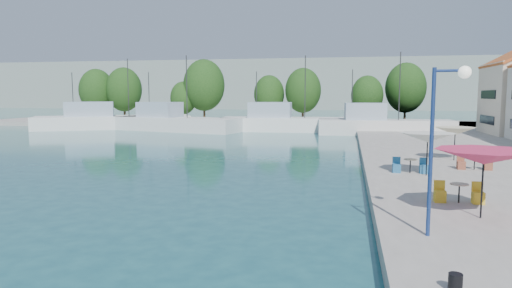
% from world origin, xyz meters
% --- Properties ---
extents(quay_far, '(90.00, 16.00, 0.60)m').
position_xyz_m(quay_far, '(-8.00, 67.00, 0.30)').
color(quay_far, gray).
rests_on(quay_far, ground).
extents(hill_west, '(180.00, 40.00, 16.00)m').
position_xyz_m(hill_west, '(-30.00, 160.00, 8.00)').
color(hill_west, gray).
rests_on(hill_west, ground).
extents(hill_east, '(140.00, 40.00, 12.00)m').
position_xyz_m(hill_east, '(40.00, 180.00, 6.00)').
color(hill_east, gray).
rests_on(hill_east, ground).
extents(trawler_01, '(21.14, 14.62, 10.20)m').
position_xyz_m(trawler_01, '(-27.96, 56.49, 1.07)').
color(trawler_01, white).
rests_on(trawler_01, ground).
extents(trawler_02, '(18.14, 8.78, 10.20)m').
position_xyz_m(trawler_02, '(-17.72, 54.64, 1.07)').
color(trawler_02, silver).
rests_on(trawler_02, ground).
extents(trawler_03, '(18.40, 5.64, 10.20)m').
position_xyz_m(trawler_03, '(-2.88, 57.11, 1.07)').
color(trawler_03, white).
rests_on(trawler_03, ground).
extents(trawler_04, '(16.00, 5.27, 10.20)m').
position_xyz_m(trawler_04, '(8.88, 54.26, 1.07)').
color(trawler_04, silver).
rests_on(trawler_04, ground).
extents(tree_01, '(5.74, 5.74, 8.49)m').
position_xyz_m(tree_01, '(-36.67, 68.01, 5.50)').
color(tree_01, '#3F2B19').
rests_on(tree_01, quay_far).
extents(tree_02, '(5.88, 5.88, 8.71)m').
position_xyz_m(tree_02, '(-31.89, 68.47, 5.63)').
color(tree_02, '#3F2B19').
rests_on(tree_02, quay_far).
extents(tree_03, '(4.27, 4.27, 6.32)m').
position_xyz_m(tree_03, '(-21.36, 68.27, 4.24)').
color(tree_03, '#3F2B19').
rests_on(tree_03, quay_far).
extents(tree_04, '(6.67, 6.67, 9.87)m').
position_xyz_m(tree_04, '(-18.02, 68.85, 6.30)').
color(tree_04, '#3F2B19').
rests_on(tree_04, quay_far).
extents(tree_05, '(4.97, 4.97, 7.35)m').
position_xyz_m(tree_05, '(-7.81, 71.61, 4.84)').
color(tree_05, '#3F2B19').
rests_on(tree_05, quay_far).
extents(tree_06, '(5.66, 5.66, 8.38)m').
position_xyz_m(tree_06, '(-2.13, 70.13, 5.43)').
color(tree_06, '#3F2B19').
rests_on(tree_06, quay_far).
extents(tree_07, '(4.77, 4.77, 7.07)m').
position_xyz_m(tree_07, '(7.68, 68.75, 4.68)').
color(tree_07, '#3F2B19').
rests_on(tree_07, quay_far).
extents(tree_08, '(6.11, 6.11, 9.05)m').
position_xyz_m(tree_08, '(13.45, 70.93, 5.82)').
color(tree_08, '#3F2B19').
rests_on(tree_08, quay_far).
extents(umbrella_pink, '(3.24, 3.24, 2.36)m').
position_xyz_m(umbrella_pink, '(9.54, 14.31, 2.71)').
color(umbrella_pink, black).
rests_on(umbrella_pink, quay_right).
extents(umbrella_white, '(2.86, 2.86, 2.24)m').
position_xyz_m(umbrella_white, '(9.07, 22.66, 2.59)').
color(umbrella_white, black).
rests_on(umbrella_white, quay_right).
extents(umbrella_cream, '(2.58, 2.58, 2.13)m').
position_xyz_m(umbrella_cream, '(11.74, 28.90, 2.48)').
color(umbrella_cream, black).
rests_on(umbrella_cream, quay_right).
extents(cafe_table_01, '(1.82, 0.70, 0.76)m').
position_xyz_m(cafe_table_01, '(9.32, 16.50, 0.89)').
color(cafe_table_01, black).
rests_on(cafe_table_01, quay_right).
extents(cafe_table_02, '(1.82, 0.70, 0.76)m').
position_xyz_m(cafe_table_02, '(8.33, 23.26, 0.89)').
color(cafe_table_02, black).
rests_on(cafe_table_02, quay_right).
extents(cafe_table_03, '(1.82, 0.70, 0.76)m').
position_xyz_m(cafe_table_03, '(12.02, 25.10, 0.89)').
color(cafe_table_03, black).
rests_on(cafe_table_03, quay_right).
extents(street_lamp, '(1.03, 0.37, 5.03)m').
position_xyz_m(street_lamp, '(7.74, 11.81, 4.09)').
color(street_lamp, navy).
rests_on(street_lamp, quay_right).
extents(bollard, '(0.30, 0.30, 0.40)m').
position_xyz_m(bollard, '(7.35, 7.87, 0.80)').
color(bollard, black).
rests_on(bollard, quay_right).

